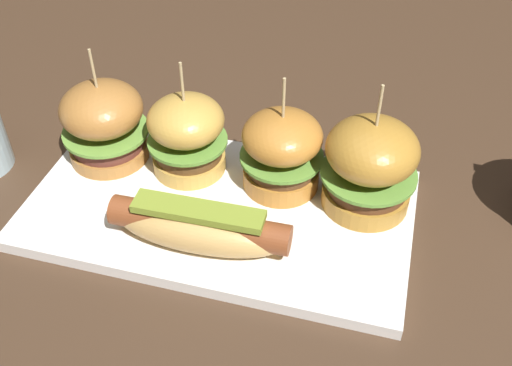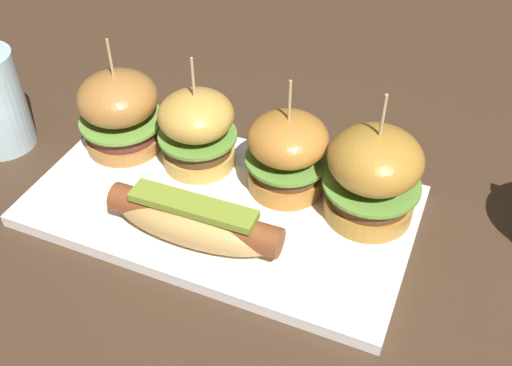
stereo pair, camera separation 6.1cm
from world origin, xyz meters
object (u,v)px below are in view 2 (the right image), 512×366
object	(u,v)px
slider_far_right	(373,175)
slider_center_left	(197,129)
hot_dog	(196,222)
slider_center_right	(287,153)
platter_main	(221,206)
slider_far_left	(120,111)

from	to	relation	value
slider_far_right	slider_center_left	bearing A→B (deg)	178.15
hot_dog	slider_far_right	world-z (taller)	slider_far_right
slider_center_left	slider_center_right	distance (m)	0.11
platter_main	slider_center_right	bearing A→B (deg)	42.51
slider_center_left	slider_far_right	distance (m)	0.20
slider_far_right	hot_dog	bearing A→B (deg)	-144.87
slider_far_left	slider_center_left	distance (m)	0.10
slider_far_left	slider_far_right	distance (m)	0.30
platter_main	slider_far_left	world-z (taller)	slider_far_left
hot_dog	slider_center_left	xyz separation A→B (m)	(-0.05, 0.11, 0.02)
platter_main	slider_far_right	world-z (taller)	slider_far_right
slider_center_left	slider_center_right	size ratio (longest dim) A/B	1.01
platter_main	slider_center_left	size ratio (longest dim) A/B	2.99
platter_main	slider_far_left	distance (m)	0.16
slider_center_right	hot_dog	bearing A→B (deg)	-115.98
slider_far_left	slider_center_right	bearing A→B (deg)	1.36
platter_main	hot_dog	bearing A→B (deg)	-88.34
hot_dog	slider_far_left	distance (m)	0.18
slider_far_right	slider_far_left	bearing A→B (deg)	179.68
slider_center_left	platter_main	bearing A→B (deg)	-44.53
hot_dog	slider_far_left	size ratio (longest dim) A/B	1.29
slider_far_left	slider_center_left	bearing A→B (deg)	2.85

